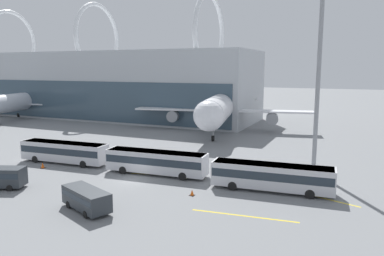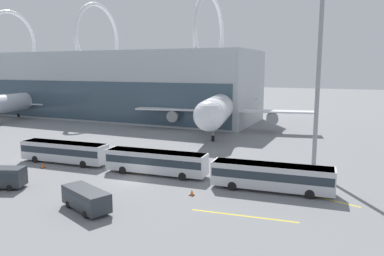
# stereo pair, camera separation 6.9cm
# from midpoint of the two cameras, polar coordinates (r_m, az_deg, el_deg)

# --- Properties ---
(ground_plane) EXTENTS (440.00, 440.00, 0.00)m
(ground_plane) POSITION_cam_midpoint_polar(r_m,az_deg,el_deg) (46.17, -9.18, -7.89)
(ground_plane) COLOR slate
(terminal_building) EXTENTS (120.31, 23.00, 30.91)m
(terminal_building) POSITION_cam_midpoint_polar(r_m,az_deg,el_deg) (118.95, -20.28, 6.55)
(terminal_building) COLOR #B2B7BC
(terminal_building) RESTS_ON ground_plane
(airliner_at_gate_near) EXTENTS (44.78, 40.90, 14.51)m
(airliner_at_gate_near) POSITION_cam_midpoint_polar(r_m,az_deg,el_deg) (110.95, -24.00, 3.79)
(airliner_at_gate_near) COLOR silver
(airliner_at_gate_near) RESTS_ON ground_plane
(airliner_at_gate_far) EXTENTS (38.03, 36.65, 15.80)m
(airliner_at_gate_far) POSITION_cam_midpoint_polar(r_m,az_deg,el_deg) (79.63, 4.44, 3.31)
(airliner_at_gate_far) COLOR white
(airliner_at_gate_far) RESTS_ON ground_plane
(shuttle_bus_0) EXTENTS (13.38, 3.58, 3.00)m
(shuttle_bus_0) POSITION_cam_midpoint_polar(r_m,az_deg,el_deg) (56.24, -18.94, -3.31)
(shuttle_bus_0) COLOR silver
(shuttle_bus_0) RESTS_ON ground_plane
(shuttle_bus_1) EXTENTS (13.39, 3.64, 3.00)m
(shuttle_bus_1) POSITION_cam_midpoint_polar(r_m,az_deg,el_deg) (47.81, -5.53, -5.00)
(shuttle_bus_1) COLOR silver
(shuttle_bus_1) RESTS_ON ground_plane
(shuttle_bus_2) EXTENTS (13.40, 3.76, 3.00)m
(shuttle_bus_2) POSITION_cam_midpoint_polar(r_m,az_deg,el_deg) (42.28, 12.02, -7.06)
(shuttle_bus_2) COLOR silver
(shuttle_bus_2) RESTS_ON ground_plane
(service_van_foreground) EXTENTS (6.25, 4.22, 2.08)m
(service_van_foreground) POSITION_cam_midpoint_polar(r_m,az_deg,el_deg) (37.54, -15.86, -10.18)
(service_van_foreground) COLOR #2D3338
(service_van_foreground) RESTS_ON ground_plane
(service_van_crossing) EXTENTS (5.71, 3.92, 2.36)m
(service_van_crossing) POSITION_cam_midpoint_polar(r_m,az_deg,el_deg) (47.63, -27.21, -6.54)
(service_van_crossing) COLOR #2D3338
(service_van_crossing) RESTS_ON ground_plane
(floodlight_mast) EXTENTS (2.73, 2.73, 23.76)m
(floodlight_mast) POSITION_cam_midpoint_polar(r_m,az_deg,el_deg) (49.87, 18.91, 12.22)
(floodlight_mast) COLOR gray
(floodlight_mast) RESTS_ON ground_plane
(lane_stripe_0) EXTENTS (6.87, 2.58, 0.01)m
(lane_stripe_0) POSITION_cam_midpoint_polar(r_m,az_deg,el_deg) (41.89, 19.61, -10.11)
(lane_stripe_0) COLOR yellow
(lane_stripe_0) RESTS_ON ground_plane
(lane_stripe_2) EXTENTS (9.37, 3.57, 0.01)m
(lane_stripe_2) POSITION_cam_midpoint_polar(r_m,az_deg,el_deg) (48.17, -3.58, -7.06)
(lane_stripe_2) COLOR yellow
(lane_stripe_2) RESTS_ON ground_plane
(lane_stripe_3) EXTENTS (9.86, 1.29, 0.01)m
(lane_stripe_3) POSITION_cam_midpoint_polar(r_m,az_deg,el_deg) (35.60, 7.85, -13.12)
(lane_stripe_3) COLOR yellow
(lane_stripe_3) RESTS_ON ground_plane
(lane_stripe_5) EXTENTS (10.78, 0.56, 0.01)m
(lane_stripe_5) POSITION_cam_midpoint_polar(r_m,az_deg,el_deg) (57.78, -14.02, -4.56)
(lane_stripe_5) COLOR yellow
(lane_stripe_5) RESTS_ON ground_plane
(traffic_cone_0) EXTENTS (0.56, 0.56, 0.65)m
(traffic_cone_0) POSITION_cam_midpoint_polar(r_m,az_deg,el_deg) (40.39, -0.04, -9.81)
(traffic_cone_0) COLOR black
(traffic_cone_0) RESTS_ON ground_plane
(traffic_cone_1) EXTENTS (0.64, 0.64, 0.76)m
(traffic_cone_1) POSITION_cam_midpoint_polar(r_m,az_deg,el_deg) (54.81, -21.84, -5.31)
(traffic_cone_1) COLOR black
(traffic_cone_1) RESTS_ON ground_plane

